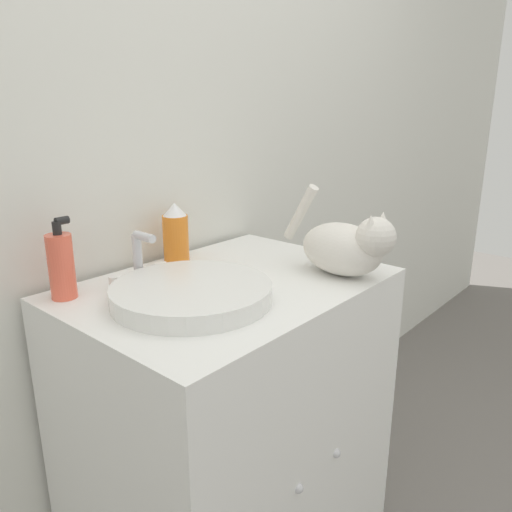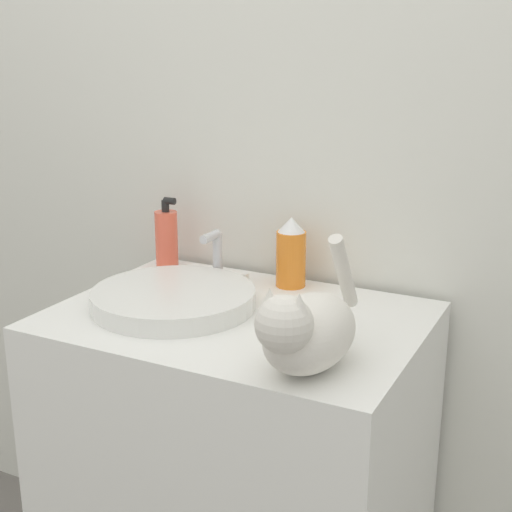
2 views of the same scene
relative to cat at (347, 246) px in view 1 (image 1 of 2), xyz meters
The scene contains 7 objects.
wall_back 0.63m from the cat, 114.78° to the left, with size 6.00×0.05×2.50m.
vanity_cabinet 0.62m from the cat, 141.67° to the left, with size 0.80×0.60×0.92m.
sink_basin 0.43m from the cat, 156.96° to the left, with size 0.37×0.37×0.04m.
faucet 0.53m from the cat, 137.44° to the left, with size 0.17×0.08×0.14m.
cat is the anchor object (origin of this frame).
soap_bottle 0.70m from the cat, 144.34° to the left, with size 0.06×0.06×0.19m.
spray_bottle 0.48m from the cat, 117.46° to the left, with size 0.07×0.07×0.17m.
Camera 1 is at (-0.86, -0.55, 1.35)m, focal length 35.00 mm.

